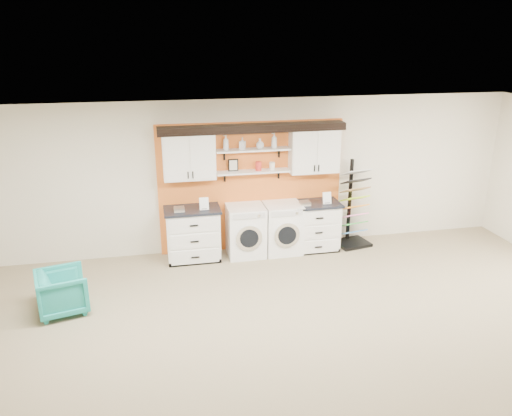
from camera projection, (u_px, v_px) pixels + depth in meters
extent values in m
plane|color=gray|center=(317.00, 377.00, 5.92)|extent=(10.00, 10.00, 0.00)
plane|color=white|center=(328.00, 146.00, 5.00)|extent=(10.00, 10.00, 0.00)
plane|color=beige|center=(251.00, 176.00, 9.16)|extent=(10.00, 0.00, 10.00)
cube|color=orange|center=(251.00, 187.00, 9.19)|extent=(3.40, 0.07, 2.40)
cube|color=white|center=(189.00, 155.00, 8.60)|extent=(0.90, 0.34, 0.84)
cube|color=white|center=(177.00, 158.00, 8.40)|extent=(0.42, 0.01, 0.78)
cube|color=white|center=(203.00, 157.00, 8.48)|extent=(0.42, 0.01, 0.78)
cube|color=white|center=(314.00, 150.00, 9.04)|extent=(0.90, 0.34, 0.84)
cube|color=white|center=(305.00, 152.00, 8.83)|extent=(0.42, 0.01, 0.78)
cube|color=white|center=(329.00, 151.00, 8.92)|extent=(0.42, 0.01, 0.78)
cube|color=white|center=(253.00, 172.00, 8.93)|extent=(1.32, 0.28, 0.03)
cube|color=white|center=(253.00, 150.00, 8.80)|extent=(1.32, 0.28, 0.03)
cube|color=black|center=(253.00, 127.00, 8.69)|extent=(3.30, 0.40, 0.10)
cube|color=black|center=(255.00, 132.00, 8.53)|extent=(3.30, 0.04, 0.04)
cube|color=black|center=(233.00, 165.00, 8.87)|extent=(0.18, 0.02, 0.22)
cube|color=beige|center=(233.00, 165.00, 8.86)|extent=(0.14, 0.01, 0.18)
cylinder|color=red|center=(258.00, 166.00, 8.92)|extent=(0.11, 0.11, 0.16)
cylinder|color=silver|center=(272.00, 166.00, 8.97)|extent=(0.10, 0.10, 0.14)
cube|color=white|center=(193.00, 235.00, 8.93)|extent=(0.92, 0.60, 0.92)
cube|color=black|center=(195.00, 263.00, 8.82)|extent=(0.92, 0.06, 0.07)
cube|color=black|center=(192.00, 209.00, 8.77)|extent=(0.98, 0.66, 0.04)
cube|color=white|center=(194.00, 225.00, 8.55)|extent=(0.84, 0.02, 0.26)
cube|color=white|center=(195.00, 241.00, 8.65)|extent=(0.84, 0.02, 0.26)
cube|color=white|center=(195.00, 257.00, 8.74)|extent=(0.84, 0.02, 0.26)
cube|color=white|center=(314.00, 226.00, 9.37)|extent=(0.88, 0.60, 0.88)
cube|color=black|center=(317.00, 252.00, 9.26)|extent=(0.88, 0.06, 0.07)
cube|color=black|center=(314.00, 203.00, 9.22)|extent=(0.94, 0.66, 0.04)
cube|color=white|center=(319.00, 218.00, 9.00)|extent=(0.80, 0.02, 0.24)
cube|color=white|center=(319.00, 232.00, 9.09)|extent=(0.80, 0.02, 0.24)
cube|color=white|center=(318.00, 247.00, 9.18)|extent=(0.80, 0.02, 0.24)
cube|color=white|center=(245.00, 230.00, 9.11)|extent=(0.67, 0.66, 0.94)
cube|color=silver|center=(249.00, 216.00, 8.67)|extent=(0.57, 0.02, 0.10)
cylinder|color=silver|center=(249.00, 238.00, 8.81)|extent=(0.47, 0.05, 0.47)
cylinder|color=black|center=(249.00, 239.00, 8.78)|extent=(0.34, 0.03, 0.34)
cube|color=white|center=(282.00, 228.00, 9.24)|extent=(0.67, 0.66, 0.93)
cube|color=silver|center=(287.00, 213.00, 8.80)|extent=(0.57, 0.02, 0.10)
cylinder|color=silver|center=(287.00, 235.00, 8.94)|extent=(0.47, 0.05, 0.47)
cylinder|color=black|center=(287.00, 236.00, 8.92)|extent=(0.33, 0.03, 0.33)
cube|color=black|center=(352.00, 243.00, 9.66)|extent=(0.69, 0.61, 0.06)
cube|color=black|center=(350.00, 200.00, 9.55)|extent=(0.06, 0.06, 1.61)
cube|color=#397BCA|center=(352.00, 232.00, 9.61)|extent=(0.55, 0.37, 0.15)
cube|color=green|center=(353.00, 224.00, 9.55)|extent=(0.55, 0.37, 0.15)
cube|color=pink|center=(353.00, 215.00, 9.49)|extent=(0.55, 0.37, 0.15)
cube|color=orange|center=(354.00, 207.00, 9.44)|extent=(0.55, 0.37, 0.15)
cube|color=#ACEC18|center=(355.00, 198.00, 9.38)|extent=(0.55, 0.37, 0.15)
cube|color=olive|center=(355.00, 190.00, 9.32)|extent=(0.55, 0.37, 0.15)
cube|color=black|center=(356.00, 181.00, 9.27)|extent=(0.55, 0.37, 0.15)
cube|color=#BCBCBC|center=(356.00, 172.00, 9.21)|extent=(0.55, 0.37, 0.15)
imported|color=teal|center=(62.00, 292.00, 7.25)|extent=(0.83, 0.82, 0.63)
imported|color=silver|center=(226.00, 143.00, 8.66)|extent=(0.11, 0.11, 0.26)
imported|color=silver|center=(242.00, 143.00, 8.72)|extent=(0.13, 0.13, 0.21)
imported|color=silver|center=(260.00, 143.00, 8.79)|extent=(0.20, 0.20, 0.18)
imported|color=silver|center=(274.00, 140.00, 8.83)|extent=(0.11, 0.11, 0.27)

